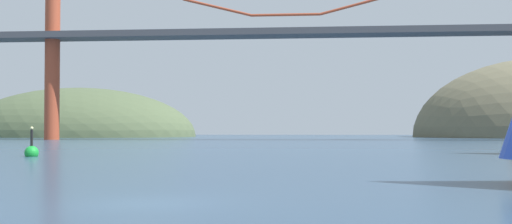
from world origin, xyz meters
TOP-DOWN VIEW (x-y plane):
  - ground_plane at (0.00, 0.00)m, footprint 360.00×360.00m
  - headland_left at (-55.00, 135.00)m, footprint 60.38×44.00m
  - suspension_bridge at (0.00, 95.00)m, footprint 125.38×6.00m
  - channel_buoy at (-17.37, 28.99)m, footprint 1.10×1.10m

SIDE VIEW (x-z plane):
  - ground_plane at x=0.00m, z-range 0.00..0.00m
  - headland_left at x=-55.00m, z-range -12.52..12.52m
  - channel_buoy at x=-17.37m, z-range -0.95..1.69m
  - suspension_bridge at x=0.00m, z-range -0.81..41.95m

